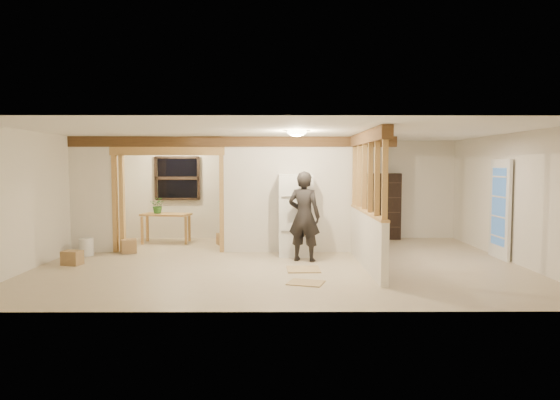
{
  "coord_description": "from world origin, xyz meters",
  "views": [
    {
      "loc": [
        -0.05,
        -9.53,
        1.88
      ],
      "look_at": [
        0.0,
        0.4,
        1.19
      ],
      "focal_mm": 32.0,
      "sensor_mm": 36.0,
      "label": 1
    }
  ],
  "objects_px": {
    "work_table": "(166,228)",
    "woman": "(304,216)",
    "refrigerator": "(295,215)",
    "bookshelf": "(384,206)",
    "shop_vac": "(106,235)"
  },
  "relations": [
    {
      "from": "refrigerator",
      "to": "work_table",
      "type": "xyz_separation_m",
      "value": [
        -3.07,
        1.68,
        -0.49
      ]
    },
    {
      "from": "refrigerator",
      "to": "woman",
      "type": "height_order",
      "value": "woman"
    },
    {
      "from": "refrigerator",
      "to": "shop_vac",
      "type": "bearing_deg",
      "value": 166.94
    },
    {
      "from": "work_table",
      "to": "woman",
      "type": "bearing_deg",
      "value": -23.82
    },
    {
      "from": "woman",
      "to": "work_table",
      "type": "bearing_deg",
      "value": -14.8
    },
    {
      "from": "work_table",
      "to": "refrigerator",
      "type": "bearing_deg",
      "value": -16.64
    },
    {
      "from": "refrigerator",
      "to": "bookshelf",
      "type": "xyz_separation_m",
      "value": [
        2.32,
        2.24,
        -0.01
      ]
    },
    {
      "from": "bookshelf",
      "to": "woman",
      "type": "bearing_deg",
      "value": -126.97
    },
    {
      "from": "shop_vac",
      "to": "bookshelf",
      "type": "distance_m",
      "value": 6.75
    },
    {
      "from": "shop_vac",
      "to": "refrigerator",
      "type": "bearing_deg",
      "value": -13.06
    },
    {
      "from": "refrigerator",
      "to": "bookshelf",
      "type": "bearing_deg",
      "value": 44.03
    },
    {
      "from": "refrigerator",
      "to": "bookshelf",
      "type": "relative_size",
      "value": 1.01
    },
    {
      "from": "refrigerator",
      "to": "woman",
      "type": "distance_m",
      "value": 0.66
    },
    {
      "from": "refrigerator",
      "to": "shop_vac",
      "type": "distance_m",
      "value": 4.44
    },
    {
      "from": "refrigerator",
      "to": "woman",
      "type": "xyz_separation_m",
      "value": [
        0.15,
        -0.64,
        0.04
      ]
    }
  ]
}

